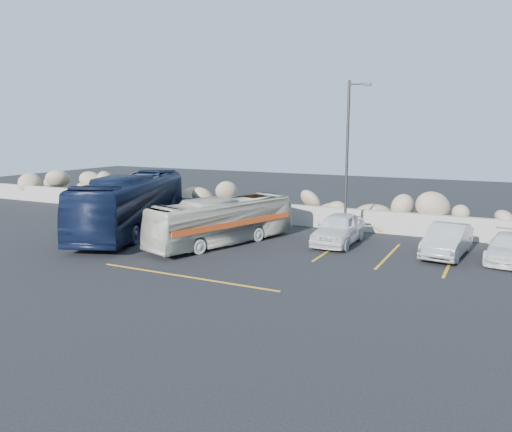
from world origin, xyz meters
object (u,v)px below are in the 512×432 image
at_px(lamppost, 348,156).
at_px(vintage_bus, 223,221).
at_px(car_b, 447,240).
at_px(car_a, 339,229).
at_px(tour_coach, 132,204).
at_px(car_c, 508,248).

distance_m(lamppost, vintage_bus, 7.12).
distance_m(vintage_bus, car_b, 10.49).
bearing_deg(car_b, lamppost, 170.99).
distance_m(car_a, car_b, 5.08).
distance_m(tour_coach, car_c, 18.74).
height_order(tour_coach, car_b, tour_coach).
bearing_deg(car_a, car_c, 0.22).
xyz_separation_m(car_a, car_c, (7.53, 0.08, -0.19)).
relative_size(vintage_bus, tour_coach, 0.73).
xyz_separation_m(car_a, car_b, (5.08, -0.14, -0.06)).
xyz_separation_m(vintage_bus, car_b, (10.19, 2.48, -0.44)).
xyz_separation_m(lamppost, car_c, (7.51, -1.11, -3.72)).
xyz_separation_m(tour_coach, car_a, (11.03, 2.39, -0.82)).
height_order(car_a, car_c, car_a).
bearing_deg(car_b, car_c, 10.80).
relative_size(car_a, car_c, 1.13).
bearing_deg(car_a, car_b, -1.94).
bearing_deg(car_b, tour_coach, -166.33).
bearing_deg(lamppost, car_a, -90.94).
bearing_deg(vintage_bus, car_c, 30.40).
distance_m(lamppost, car_a, 3.73).
bearing_deg(tour_coach, car_b, -12.20).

